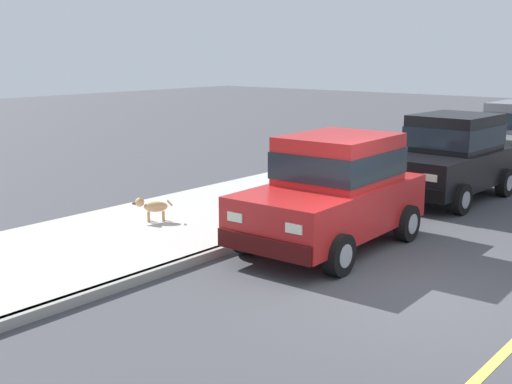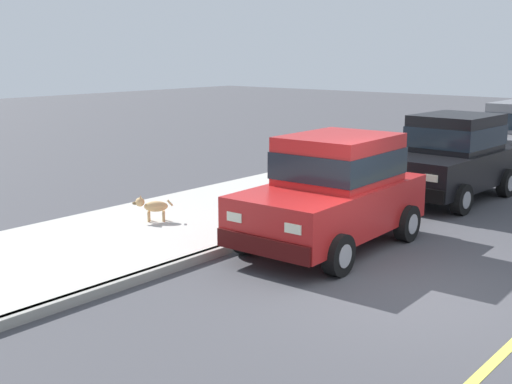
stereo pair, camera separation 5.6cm
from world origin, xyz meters
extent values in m
plane|color=#424247|center=(0.00, 0.00, 0.00)|extent=(80.00, 80.00, 0.00)
cube|color=gray|center=(-3.20, 0.00, 0.07)|extent=(0.16, 64.00, 0.14)
cube|color=#B7B5AD|center=(-5.00, 0.00, 0.07)|extent=(3.60, 64.00, 0.14)
cube|color=red|center=(-2.08, 1.02, 0.70)|extent=(1.85, 3.76, 0.76)
cube|color=red|center=(-2.09, 1.27, 1.48)|extent=(1.58, 1.95, 0.80)
cube|color=#19232D|center=(-2.09, 1.27, 1.42)|extent=(1.62, 1.99, 0.44)
cube|color=#400A0A|center=(-2.01, -0.78, 0.46)|extent=(1.69, 0.26, 0.28)
cube|color=#400A0A|center=(-2.14, 2.81, 0.46)|extent=(1.69, 0.26, 0.28)
cylinder|color=black|center=(-1.18, -0.10, 0.32)|extent=(0.24, 0.65, 0.64)
cylinder|color=#9E9EA3|center=(-1.18, -0.10, 0.32)|extent=(0.25, 0.36, 0.35)
cylinder|color=black|center=(-2.90, -0.16, 0.32)|extent=(0.24, 0.65, 0.64)
cylinder|color=#9E9EA3|center=(-2.90, -0.16, 0.32)|extent=(0.25, 0.36, 0.35)
cylinder|color=black|center=(-1.26, 2.19, 0.32)|extent=(0.24, 0.65, 0.64)
cylinder|color=#9E9EA3|center=(-1.26, 2.19, 0.32)|extent=(0.25, 0.36, 0.35)
cylinder|color=black|center=(-2.98, 2.13, 0.32)|extent=(0.24, 0.65, 0.64)
cylinder|color=#9E9EA3|center=(-2.98, 2.13, 0.32)|extent=(0.25, 0.36, 0.35)
cube|color=#EAEACC|center=(-1.48, -0.79, 0.81)|extent=(0.28, 0.09, 0.14)
cube|color=#EAEACC|center=(-2.54, -0.83, 0.81)|extent=(0.28, 0.09, 0.14)
cube|color=black|center=(-2.12, 5.78, 0.70)|extent=(1.86, 3.76, 0.76)
cube|color=black|center=(-2.11, 6.03, 1.48)|extent=(1.58, 1.96, 0.80)
cube|color=#19232D|center=(-2.11, 6.03, 1.42)|extent=(1.62, 2.00, 0.44)
cube|color=black|center=(-2.18, 3.98, 0.46)|extent=(1.69, 0.26, 0.28)
cube|color=black|center=(-2.05, 7.58, 0.46)|extent=(1.69, 0.26, 0.28)
cylinder|color=black|center=(-1.30, 4.60, 0.32)|extent=(0.24, 0.65, 0.64)
cylinder|color=#9E9EA3|center=(-1.30, 4.60, 0.32)|extent=(0.25, 0.36, 0.35)
cylinder|color=black|center=(-3.02, 4.67, 0.32)|extent=(0.24, 0.65, 0.64)
cylinder|color=#9E9EA3|center=(-3.02, 4.67, 0.32)|extent=(0.25, 0.36, 0.35)
cylinder|color=black|center=(-1.21, 6.89, 0.32)|extent=(0.24, 0.65, 0.64)
cylinder|color=#9E9EA3|center=(-1.21, 6.89, 0.32)|extent=(0.25, 0.36, 0.35)
cylinder|color=black|center=(-2.93, 6.96, 0.32)|extent=(0.24, 0.65, 0.64)
cylinder|color=#9E9EA3|center=(-2.93, 6.96, 0.32)|extent=(0.25, 0.36, 0.35)
cube|color=#EAEACC|center=(-1.65, 3.93, 0.81)|extent=(0.28, 0.09, 0.14)
cube|color=#EAEACC|center=(-2.72, 3.97, 0.81)|extent=(0.28, 0.09, 0.14)
cube|color=#252527|center=(-2.12, 8.56, 0.46)|extent=(1.69, 0.21, 0.28)
cylinder|color=black|center=(-2.98, 9.22, 0.32)|extent=(0.22, 0.64, 0.64)
cylinder|color=#9E9EA3|center=(-2.98, 9.22, 0.32)|extent=(0.24, 0.35, 0.35)
cylinder|color=black|center=(-2.96, 11.51, 0.32)|extent=(0.22, 0.64, 0.64)
cylinder|color=#9E9EA3|center=(-2.96, 11.51, 0.32)|extent=(0.24, 0.35, 0.35)
cube|color=#EAEACC|center=(-2.66, 8.53, 0.81)|extent=(0.28, 0.08, 0.14)
ellipsoid|color=tan|center=(-5.23, -0.06, 0.42)|extent=(0.45, 0.46, 0.20)
cylinder|color=tan|center=(-5.28, -0.20, 0.23)|extent=(0.05, 0.05, 0.18)
cylinder|color=tan|center=(-5.37, -0.11, 0.23)|extent=(0.05, 0.05, 0.18)
cylinder|color=tan|center=(-5.09, 0.00, 0.23)|extent=(0.05, 0.05, 0.18)
cylinder|color=tan|center=(-5.18, 0.08, 0.23)|extent=(0.05, 0.05, 0.18)
sphere|color=tan|center=(-5.43, -0.27, 0.51)|extent=(0.17, 0.17, 0.17)
ellipsoid|color=brown|center=(-5.49, -0.33, 0.49)|extent=(0.13, 0.13, 0.06)
cone|color=tan|center=(-5.39, -0.29, 0.59)|extent=(0.06, 0.06, 0.07)
cone|color=tan|center=(-5.46, -0.22, 0.59)|extent=(0.06, 0.06, 0.07)
cylinder|color=tan|center=(-5.05, 0.13, 0.48)|extent=(0.11, 0.11, 0.13)
camera|label=1|loc=(3.74, -7.90, 3.23)|focal=45.73mm
camera|label=2|loc=(3.78, -7.86, 3.23)|focal=45.73mm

